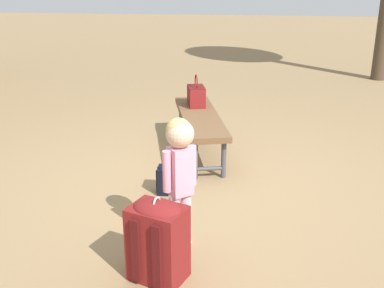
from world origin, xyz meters
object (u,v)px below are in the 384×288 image
(park_bench, at_px, (200,119))
(handbag, at_px, (196,95))
(backpack_large, at_px, (158,238))
(child_standing, at_px, (180,163))
(backpack_small, at_px, (165,178))

(park_bench, distance_m, handbag, 0.42)
(park_bench, xyz_separation_m, backpack_large, (2.32, -0.01, -0.10))
(park_bench, distance_m, child_standing, 1.92)
(handbag, bearing_deg, park_bench, 13.18)
(backpack_large, xyz_separation_m, backpack_small, (-1.27, -0.19, -0.15))
(backpack_small, bearing_deg, backpack_large, 8.68)
(handbag, height_order, backpack_small, handbag)
(backpack_large, bearing_deg, park_bench, 179.87)
(park_bench, bearing_deg, backpack_small, -10.76)
(child_standing, xyz_separation_m, backpack_large, (0.42, -0.08, -0.36))
(park_bench, relative_size, handbag, 4.48)
(handbag, relative_size, child_standing, 0.38)
(handbag, distance_m, child_standing, 2.28)
(child_standing, height_order, backpack_small, child_standing)
(child_standing, bearing_deg, handbag, -175.99)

